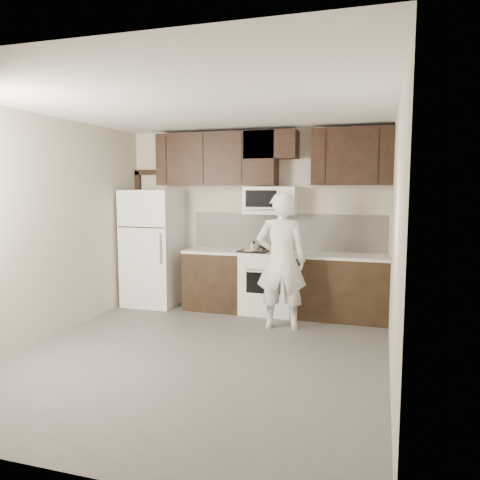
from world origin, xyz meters
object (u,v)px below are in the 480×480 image
at_px(microwave, 271,200).
at_px(person, 281,261).
at_px(refrigerator, 153,248).
at_px(stove, 268,282).

bearing_deg(microwave, person, -67.42).
bearing_deg(microwave, refrigerator, -174.85).
height_order(microwave, person, microwave).
bearing_deg(refrigerator, stove, 1.51).
distance_m(refrigerator, person, 2.28).
relative_size(refrigerator, person, 1.01).
distance_m(microwave, person, 1.16).
relative_size(stove, refrigerator, 0.52).
xyz_separation_m(refrigerator, person, (2.19, -0.65, -0.01)).
bearing_deg(microwave, stove, -89.90).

